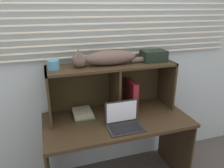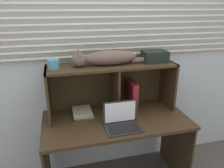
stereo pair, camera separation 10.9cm
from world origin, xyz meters
TOP-DOWN VIEW (x-y plane):
  - back_panel_with_blinds at (0.00, 0.55)m, footprint 4.40×0.08m
  - desk at (0.00, 0.18)m, footprint 1.34×0.66m
  - hutch_shelf_unit at (0.00, 0.37)m, footprint 1.20×0.33m
  - cat at (-0.05, 0.33)m, footprint 0.86×0.15m
  - laptop at (0.01, 0.03)m, footprint 0.31×0.21m
  - binder_upright at (0.20, 0.33)m, footprint 0.05×0.23m
  - book_stack at (-0.29, 0.33)m, footprint 0.19×0.23m
  - small_basket at (-0.52, 0.33)m, footprint 0.10×0.10m
  - storage_box at (0.42, 0.33)m, footprint 0.23×0.17m

SIDE VIEW (x-z plane):
  - desk at x=0.00m, z-range 0.22..0.98m
  - book_stack at x=-0.29m, z-range 0.75..0.81m
  - laptop at x=0.01m, z-range 0.69..0.91m
  - binder_upright at x=0.20m, z-range 0.75..1.05m
  - hutch_shelf_unit at x=0.00m, z-range 0.84..1.32m
  - back_panel_with_blinds at x=0.00m, z-range 0.01..2.51m
  - small_basket at x=-0.52m, z-range 1.23..1.32m
  - storage_box at x=0.42m, z-range 1.23..1.34m
  - cat at x=-0.05m, z-range 1.22..1.38m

